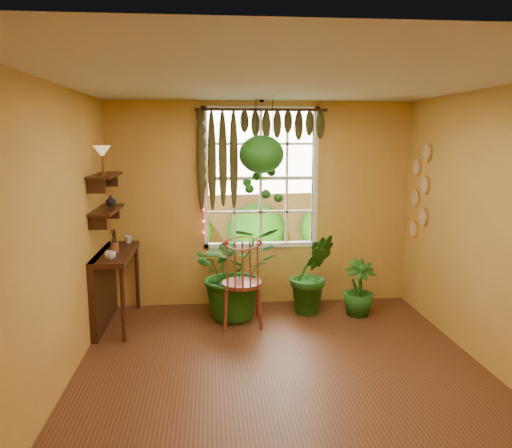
{
  "coord_description": "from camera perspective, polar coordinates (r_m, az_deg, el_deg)",
  "views": [
    {
      "loc": [
        -0.66,
        -4.29,
        2.24
      ],
      "look_at": [
        -0.17,
        1.15,
        1.28
      ],
      "focal_mm": 35.0,
      "sensor_mm": 36.0,
      "label": 1
    }
  ],
  "objects": [
    {
      "name": "wall_back",
      "position": [
        6.63,
        0.55,
        2.21
      ],
      "size": [
        4.0,
        0.0,
        4.0
      ],
      "primitive_type": "plane",
      "rotation": [
        1.57,
        0.0,
        0.0
      ],
      "color": "gold",
      "rests_on": "floor"
    },
    {
      "name": "potted_plant_right",
      "position": [
        6.49,
        11.67,
        -7.19
      ],
      "size": [
        0.43,
        0.43,
        0.71
      ],
      "primitive_type": "imported",
      "rotation": [
        0.0,
        0.0,
        0.08
      ],
      "color": "#124612",
      "rests_on": "floor"
    },
    {
      "name": "wall_plates",
      "position": [
        6.66,
        18.2,
        3.49
      ],
      "size": [
        0.04,
        0.32,
        1.1
      ],
      "primitive_type": null,
      "color": "#F4E8C8",
      "rests_on": "wall_right"
    },
    {
      "name": "windsor_chair",
      "position": [
        6.02,
        -1.63,
        -8.13
      ],
      "size": [
        0.48,
        0.52,
        1.29
      ],
      "rotation": [
        0.0,
        0.0,
        0.0
      ],
      "color": "maroon",
      "rests_on": "floor"
    },
    {
      "name": "floor",
      "position": [
        4.88,
        3.32,
        -17.38
      ],
      "size": [
        4.5,
        4.5,
        0.0
      ],
      "primitive_type": "plane",
      "color": "#5A3019",
      "rests_on": "ground"
    },
    {
      "name": "valance_vine",
      "position": [
        6.47,
        -0.11,
        10.26
      ],
      "size": [
        1.7,
        0.12,
        1.1
      ],
      "color": "#331A0E",
      "rests_on": "window"
    },
    {
      "name": "tiffany_lamp",
      "position": [
        5.86,
        -17.18,
        7.73
      ],
      "size": [
        0.2,
        0.2,
        0.33
      ],
      "color": "brown",
      "rests_on": "shelf_upper"
    },
    {
      "name": "wall_right",
      "position": [
        5.13,
        26.18,
        -1.09
      ],
      "size": [
        0.0,
        4.5,
        4.5
      ],
      "primitive_type": "plane",
      "rotation": [
        1.57,
        0.0,
        -1.57
      ],
      "color": "gold",
      "rests_on": "floor"
    },
    {
      "name": "shelf_lower",
      "position": [
        6.07,
        -16.7,
        1.56
      ],
      "size": [
        0.25,
        0.9,
        0.04
      ],
      "primitive_type": "cube",
      "color": "#331A0E",
      "rests_on": "wall_left"
    },
    {
      "name": "backyard",
      "position": [
        11.24,
        -0.62,
        5.03
      ],
      "size": [
        14.0,
        10.0,
        12.0
      ],
      "color": "#2B5719",
      "rests_on": "ground"
    },
    {
      "name": "cup_a",
      "position": [
        5.76,
        -16.31,
        -3.45
      ],
      "size": [
        0.16,
        0.16,
        0.09
      ],
      "primitive_type": "imported",
      "rotation": [
        0.0,
        0.0,
        0.4
      ],
      "color": "silver",
      "rests_on": "counter_ledge"
    },
    {
      "name": "shelf_upper",
      "position": [
        6.03,
        -16.89,
        5.32
      ],
      "size": [
        0.25,
        0.9,
        0.04
      ],
      "primitive_type": "cube",
      "color": "#331A0E",
      "rests_on": "wall_left"
    },
    {
      "name": "string_lights",
      "position": [
        6.5,
        -6.1,
        5.55
      ],
      "size": [
        0.03,
        0.03,
        1.54
      ],
      "primitive_type": null,
      "color": "#FF2633",
      "rests_on": "window"
    },
    {
      "name": "counter_ledge",
      "position": [
        6.25,
        -16.63,
        -6.17
      ],
      "size": [
        0.4,
        1.2,
        0.9
      ],
      "color": "#331A0E",
      "rests_on": "floor"
    },
    {
      "name": "ceiling",
      "position": [
        4.36,
        3.69,
        15.98
      ],
      "size": [
        4.5,
        4.5,
        0.0
      ],
      "primitive_type": "plane",
      "rotation": [
        3.14,
        0.0,
        0.0
      ],
      "color": "silver",
      "rests_on": "wall_back"
    },
    {
      "name": "brush_jar",
      "position": [
        6.09,
        -15.9,
        -1.86
      ],
      "size": [
        0.09,
        0.09,
        0.35
      ],
      "color": "brown",
      "rests_on": "counter_ledge"
    },
    {
      "name": "potted_plant_left",
      "position": [
        6.22,
        -2.32,
        -5.41
      ],
      "size": [
        1.24,
        1.13,
        1.19
      ],
      "primitive_type": "imported",
      "rotation": [
        0.0,
        0.0,
        0.2
      ],
      "color": "#124612",
      "rests_on": "floor"
    },
    {
      "name": "wall_left",
      "position": [
        4.58,
        -22.11,
        -2.0
      ],
      "size": [
        0.0,
        4.5,
        4.5
      ],
      "primitive_type": "plane",
      "rotation": [
        1.57,
        0.0,
        1.57
      ],
      "color": "gold",
      "rests_on": "floor"
    },
    {
      "name": "window",
      "position": [
        6.63,
        0.53,
        5.25
      ],
      "size": [
        1.52,
        0.1,
        1.86
      ],
      "color": "white",
      "rests_on": "wall_back"
    },
    {
      "name": "potted_plant_mid",
      "position": [
        6.43,
        6.43,
        -5.67
      ],
      "size": [
        0.62,
        0.52,
        1.04
      ],
      "primitive_type": "imported",
      "rotation": [
        0.0,
        0.0,
        0.11
      ],
      "color": "#124612",
      "rests_on": "floor"
    },
    {
      "name": "shelf_vase",
      "position": [
        6.29,
        -16.27,
        2.61
      ],
      "size": [
        0.16,
        0.16,
        0.13
      ],
      "primitive_type": "imported",
      "rotation": [
        0.0,
        0.0,
        -0.36
      ],
      "color": "#B2AD99",
      "rests_on": "shelf_lower"
    },
    {
      "name": "hanging_basket",
      "position": [
        6.37,
        0.63,
        7.3
      ],
      "size": [
        0.57,
        0.57,
        1.31
      ],
      "color": "black",
      "rests_on": "ceiling"
    },
    {
      "name": "cup_b",
      "position": [
        6.57,
        -14.39,
        -1.73
      ],
      "size": [
        0.13,
        0.13,
        0.09
      ],
      "primitive_type": "imported",
      "rotation": [
        0.0,
        0.0,
        0.3
      ],
      "color": "beige",
      "rests_on": "counter_ledge"
    }
  ]
}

